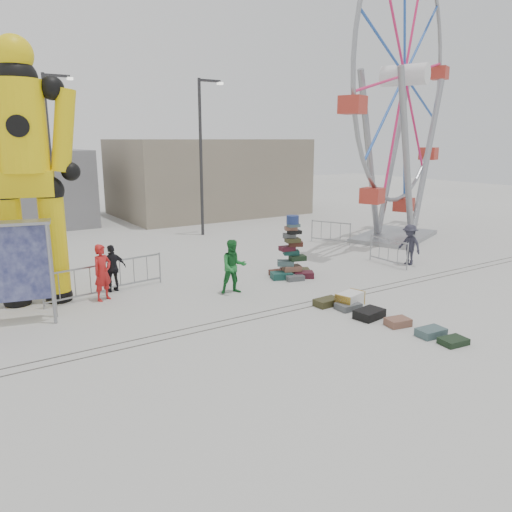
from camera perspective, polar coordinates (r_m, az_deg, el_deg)
ground at (r=14.77m, az=6.49°, el=-6.69°), size 90.00×90.00×0.00m
track_line_near at (r=15.21m, az=5.06°, el=-6.05°), size 40.00×0.04×0.01m
track_line_far at (r=15.51m, az=4.15°, el=-5.65°), size 40.00×0.04×0.01m
building_right at (r=34.65m, az=-5.52°, el=9.00°), size 12.00×8.00×5.00m
lamp_post_right at (r=26.55m, az=-6.15°, el=12.00°), size 1.41×0.25×8.00m
lamp_post_left at (r=26.18m, az=-22.31°, el=11.10°), size 1.41×0.25×8.00m
suitcase_tower at (r=18.50m, az=4.07°, el=-0.46°), size 1.81×1.49×2.31m
crash_test_dummy at (r=16.42m, az=-24.91°, el=9.49°), size 3.24×1.42×8.13m
ferris_wheel at (r=26.47m, az=16.47°, el=16.99°), size 11.37×4.88×14.19m
steamer_trunk at (r=15.63m, az=10.69°, el=-4.91°), size 1.00×0.73×0.42m
row_case_0 at (r=15.60m, az=8.12°, el=-5.22°), size 0.83×0.52×0.22m
row_case_1 at (r=15.36m, az=10.50°, el=-5.67°), size 0.72×0.55×0.19m
row_case_2 at (r=14.75m, az=12.82°, el=-6.46°), size 0.93×0.71×0.25m
row_case_3 at (r=14.36m, az=15.91°, el=-7.27°), size 0.71×0.58×0.21m
row_case_4 at (r=13.90m, az=19.36°, el=-8.22°), size 0.78×0.54×0.21m
row_case_5 at (r=13.58m, az=21.63°, el=-9.04°), size 0.72×0.56×0.16m
barricade_dummy_b at (r=16.62m, az=-19.96°, el=-3.16°), size 1.99×0.41×1.10m
barricade_dummy_c at (r=17.64m, az=-13.78°, el=-1.81°), size 2.00×0.32×1.10m
barricade_wheel_front at (r=20.94m, az=14.89°, el=0.47°), size 0.14×2.00×1.10m
barricade_wheel_back at (r=24.74m, az=8.53°, el=2.69°), size 0.99×1.83×1.10m
pedestrian_red at (r=16.46m, az=-17.14°, el=-1.81°), size 0.78×0.67×1.81m
pedestrian_green at (r=16.47m, az=-2.58°, el=-1.22°), size 1.02×0.88×1.81m
pedestrian_black at (r=17.34m, az=-16.08°, el=-1.36°), size 0.97×0.47×1.60m
pedestrian_grey at (r=21.20m, az=17.13°, el=1.25°), size 0.63×1.08×1.65m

